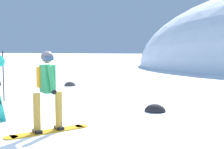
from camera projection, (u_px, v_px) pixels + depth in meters
ground_plane at (44, 138)px, 5.70m from camera, size 300.00×300.00×0.00m
snowboarder_main at (47, 89)px, 6.06m from camera, size 1.11×1.60×1.71m
piste_marker_far at (3, 72)px, 9.80m from camera, size 0.20×0.20×1.74m
rock_dark at (70, 86)px, 14.17m from camera, size 0.58×0.49×0.41m
rock_small at (155, 111)px, 8.18m from camera, size 0.60×0.51×0.42m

